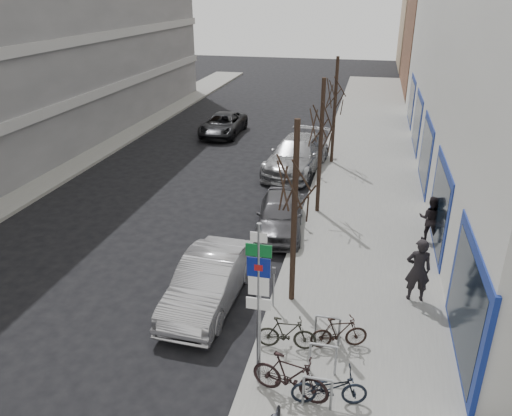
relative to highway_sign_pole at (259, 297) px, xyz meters
The scene contains 23 objects.
ground 3.44m from the highway_sign_pole, behind, with size 120.00×120.00×0.00m, color black.
sidewalk_east 10.50m from the highway_sign_pole, 78.15° to the left, with size 5.00×70.00×0.15m, color slate.
sidewalk_west 16.90m from the highway_sign_pole, 143.24° to the left, with size 3.00×70.00×0.15m, color slate.
brick_building_far 41.42m from the highway_sign_pole, 75.16° to the left, with size 12.00×14.00×8.00m, color brown.
tan_building_far 56.16m from the highway_sign_pole, 78.59° to the left, with size 13.00×12.00×9.00m, color #937A5B.
highway_sign_pole is the anchor object (origin of this frame).
bike_rack 2.36m from the highway_sign_pole, 23.59° to the left, with size 0.66×2.26×0.83m.
tree_near 3.88m from the highway_sign_pole, 86.74° to the left, with size 1.80×1.80×5.50m.
tree_mid 10.15m from the highway_sign_pole, 88.86° to the left, with size 1.80×1.80×5.50m.
tree_far 16.59m from the highway_sign_pole, 89.31° to the left, with size 1.80×1.80×5.50m.
meter_front 3.39m from the highway_sign_pole, 94.75° to the left, with size 0.10×0.08×1.27m.
meter_mid 8.65m from the highway_sign_pole, 91.68° to the left, with size 0.10×0.08×1.27m.
meter_back 14.10m from the highway_sign_pole, 91.02° to the left, with size 0.10×0.08×1.27m.
bike_near_right 1.94m from the highway_sign_pole, 19.40° to the right, with size 0.54×1.82×1.10m, color black.
bike_mid_curb 2.45m from the highway_sign_pole, 10.42° to the right, with size 0.50×1.66×1.01m, color black.
bike_mid_inner 2.30m from the highway_sign_pole, 72.05° to the left, with size 0.45×1.52×0.92m, color black.
bike_far_inner 3.00m from the highway_sign_pole, 43.91° to the left, with size 0.44×1.48×0.90m, color black.
parked_car_front 4.03m from the highway_sign_pole, 126.17° to the left, with size 1.57×4.50×1.48m, color #B7B7BD.
parked_car_mid 8.36m from the highway_sign_pole, 97.03° to the left, with size 1.68×4.17×1.42m, color #49494E.
parked_car_back 15.26m from the highway_sign_pole, 95.45° to the left, with size 2.36×5.80×1.68m, color gray.
lane_car 22.04m from the highway_sign_pole, 108.58° to the left, with size 2.20×4.77×1.33m, color black.
pedestrian_near 5.83m from the highway_sign_pole, 49.24° to the left, with size 0.72×0.47×1.96m, color black.
pedestrian_far 9.53m from the highway_sign_pole, 62.15° to the left, with size 0.63×0.43×1.71m, color black.
Camera 1 is at (4.36, -8.76, 8.48)m, focal length 35.00 mm.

